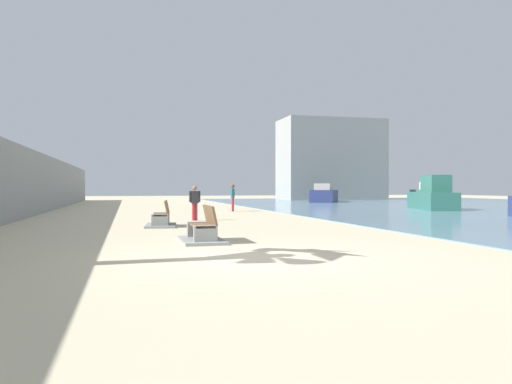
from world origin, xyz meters
TOP-DOWN VIEW (x-y plane):
  - ground_plane at (0.00, 18.00)m, footprint 120.00×120.00m
  - seawall at (-7.50, 18.00)m, footprint 0.80×64.00m
  - bench_near at (-0.51, 3.42)m, footprint 1.11×2.10m
  - bench_far at (-1.22, 9.12)m, footprint 1.32×2.20m
  - person_walking at (0.42, 12.16)m, footprint 0.52×0.25m
  - person_standing at (3.76, 20.03)m, footprint 0.29×0.49m
  - boat_nearest at (31.81, 42.53)m, footprint 2.59×4.39m
  - boat_mid_bay at (16.52, 36.74)m, footprint 5.40×7.69m
  - boat_distant at (16.81, 18.86)m, footprint 3.56×6.32m
  - harbor_building at (21.08, 46.00)m, footprint 12.00×6.00m

SIDE VIEW (x-z plane):
  - ground_plane at x=0.00m, z-range 0.00..0.00m
  - bench_near at x=-0.51m, z-range -0.26..0.72m
  - bench_far at x=-1.22m, z-range -0.26..0.72m
  - boat_mid_bay at x=16.52m, z-range -0.14..1.65m
  - boat_nearest at x=31.81m, z-range -0.21..1.84m
  - boat_distant at x=16.81m, z-range -0.25..1.95m
  - person_walking at x=0.42m, z-range 0.11..1.66m
  - person_standing at x=3.76m, z-range 0.13..1.79m
  - seawall at x=-7.50m, z-range 0.00..3.39m
  - harbor_building at x=21.08m, z-range 0.00..9.49m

